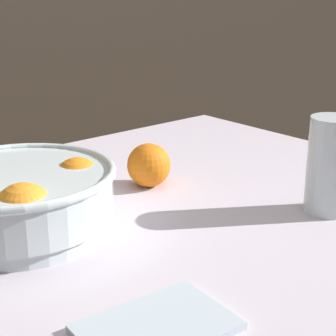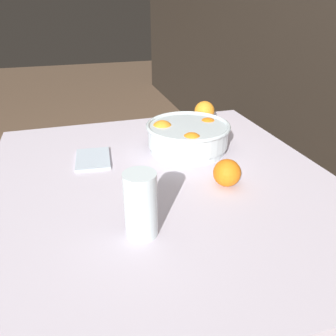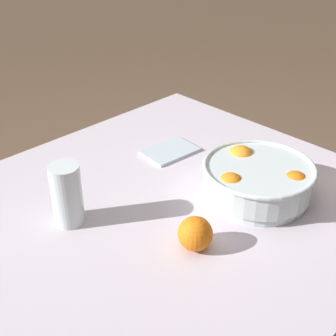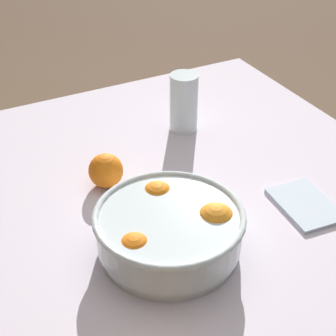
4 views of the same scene
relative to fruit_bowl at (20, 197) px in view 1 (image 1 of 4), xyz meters
name	(u,v)px [view 1 (image 1 of 4)]	position (x,y,z in m)	size (l,w,h in m)	color
dining_table	(176,280)	(0.17, -0.13, -0.13)	(1.02, 0.94, 0.72)	silver
fruit_bowl	(20,197)	(0.00, 0.00, 0.00)	(0.27, 0.27, 0.10)	silver
juice_glass	(330,170)	(0.38, -0.23, 0.02)	(0.07, 0.07, 0.14)	#F4A314
orange_loose_near_bowl	(149,165)	(0.24, 0.02, -0.01)	(0.07, 0.07, 0.07)	orange
napkin	(157,327)	(-0.01, -0.30, -0.05)	(0.15, 0.10, 0.01)	silver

